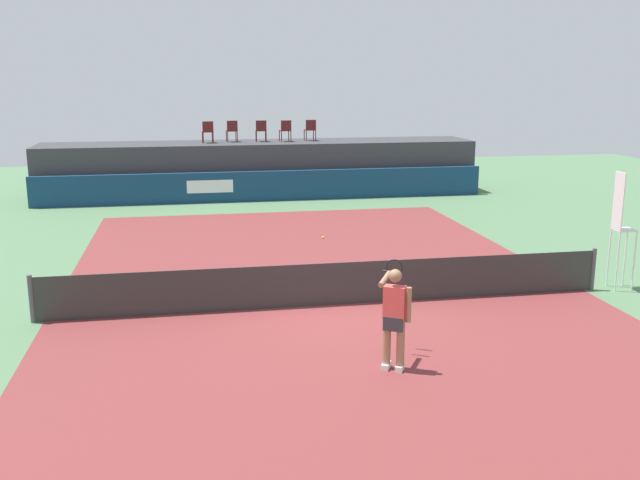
# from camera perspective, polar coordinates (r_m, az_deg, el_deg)

# --- Properties ---
(ground_plane) EXTENTS (48.00, 48.00, 0.00)m
(ground_plane) POSITION_cam_1_polar(r_m,az_deg,el_deg) (18.37, -0.87, -2.36)
(ground_plane) COLOR #4C704C
(court_inner) EXTENTS (12.00, 22.00, 0.00)m
(court_inner) POSITION_cam_1_polar(r_m,az_deg,el_deg) (15.55, 0.99, -5.24)
(court_inner) COLOR maroon
(court_inner) RESTS_ON ground
(sponsor_wall) EXTENTS (18.00, 0.22, 1.20)m
(sponsor_wall) POSITION_cam_1_polar(r_m,az_deg,el_deg) (28.44, -4.45, 4.35)
(sponsor_wall) COLOR navy
(sponsor_wall) RESTS_ON ground
(spectator_platform) EXTENTS (18.00, 2.80, 2.20)m
(spectator_platform) POSITION_cam_1_polar(r_m,az_deg,el_deg) (30.15, -4.81, 5.80)
(spectator_platform) COLOR #38383D
(spectator_platform) RESTS_ON ground
(spectator_chair_far_left) EXTENTS (0.47, 0.47, 0.89)m
(spectator_chair_far_left) POSITION_cam_1_polar(r_m,az_deg,el_deg) (29.71, -9.03, 8.67)
(spectator_chair_far_left) COLOR #561919
(spectator_chair_far_left) RESTS_ON spectator_platform
(spectator_chair_left) EXTENTS (0.47, 0.47, 0.89)m
(spectator_chair_left) POSITION_cam_1_polar(r_m,az_deg,el_deg) (30.06, -7.10, 8.78)
(spectator_chair_left) COLOR #561919
(spectator_chair_left) RESTS_ON spectator_platform
(spectator_chair_center) EXTENTS (0.46, 0.46, 0.89)m
(spectator_chair_center) POSITION_cam_1_polar(r_m,az_deg,el_deg) (30.07, -4.77, 8.83)
(spectator_chair_center) COLOR #561919
(spectator_chair_center) RESTS_ON spectator_platform
(spectator_chair_right) EXTENTS (0.48, 0.48, 0.89)m
(spectator_chair_right) POSITION_cam_1_polar(r_m,az_deg,el_deg) (30.05, -2.80, 8.86)
(spectator_chair_right) COLOR #561919
(spectator_chair_right) RESTS_ON spectator_platform
(spectator_chair_far_right) EXTENTS (0.46, 0.46, 0.89)m
(spectator_chair_far_right) POSITION_cam_1_polar(r_m,az_deg,el_deg) (30.39, -0.79, 8.92)
(spectator_chair_far_right) COLOR #561919
(spectator_chair_far_right) RESTS_ON spectator_platform
(umpire_chair) EXTENTS (0.47, 0.47, 2.76)m
(umpire_chair) POSITION_cam_1_polar(r_m,az_deg,el_deg) (17.76, 23.03, 1.31)
(umpire_chair) COLOR white
(umpire_chair) RESTS_ON ground
(tennis_net) EXTENTS (12.40, 0.02, 0.95)m
(tennis_net) POSITION_cam_1_polar(r_m,az_deg,el_deg) (15.41, 0.99, -3.57)
(tennis_net) COLOR #2D2D2D
(tennis_net) RESTS_ON ground
(net_post_near) EXTENTS (0.10, 0.10, 1.00)m
(net_post_near) POSITION_cam_1_polar(r_m,az_deg,el_deg) (15.46, -22.22, -4.41)
(net_post_near) COLOR #4C4C51
(net_post_near) RESTS_ON ground
(net_post_far) EXTENTS (0.10, 0.10, 1.00)m
(net_post_far) POSITION_cam_1_polar(r_m,az_deg,el_deg) (17.67, 21.12, -2.21)
(net_post_far) COLOR #4C4C51
(net_post_far) RESTS_ON ground
(tennis_player) EXTENTS (0.68, 1.26, 1.77)m
(tennis_player) POSITION_cam_1_polar(r_m,az_deg,el_deg) (12.03, 6.01, -6.04)
(tennis_player) COLOR white
(tennis_player) RESTS_ON court_inner
(tennis_ball) EXTENTS (0.07, 0.07, 0.07)m
(tennis_ball) POSITION_cam_1_polar(r_m,az_deg,el_deg) (21.83, 0.24, 0.23)
(tennis_ball) COLOR #D8EA33
(tennis_ball) RESTS_ON court_inner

